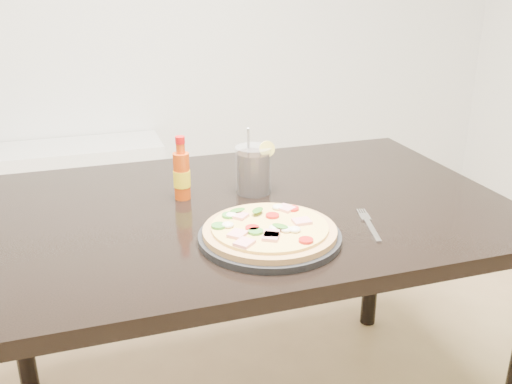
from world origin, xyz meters
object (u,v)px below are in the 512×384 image
object	(u,v)px
plate	(270,237)
pizza	(269,229)
hot_sauce_bottle	(182,174)
fork	(369,224)
dining_table	(242,233)
cola_cup	(253,171)
media_console	(25,197)

from	to	relation	value
plate	pizza	distance (m)	0.02
hot_sauce_bottle	fork	world-z (taller)	hot_sauce_bottle
dining_table	pizza	bearing A→B (deg)	-90.51
plate	hot_sauce_bottle	distance (m)	0.35
hot_sauce_bottle	cola_cup	world-z (taller)	cola_cup
dining_table	cola_cup	size ratio (longest dim) A/B	7.39
pizza	cola_cup	size ratio (longest dim) A/B	1.62
cola_cup	fork	distance (m)	0.36
dining_table	plate	bearing A→B (deg)	-90.18
dining_table	media_console	bearing A→B (deg)	113.21
dining_table	hot_sauce_bottle	size ratio (longest dim) A/B	8.07
plate	pizza	xyz separation A→B (m)	(-0.00, 0.00, 0.02)
hot_sauce_bottle	dining_table	bearing A→B (deg)	-33.30
hot_sauce_bottle	media_console	xyz separation A→B (m)	(-0.54, 1.50, -0.57)
media_console	pizza	bearing A→B (deg)	-69.44
cola_cup	fork	xyz separation A→B (m)	(0.20, -0.30, -0.06)
pizza	cola_cup	bearing A→B (deg)	78.90
pizza	cola_cup	xyz separation A→B (m)	(0.06, 0.30, 0.03)
plate	hot_sauce_bottle	xyz separation A→B (m)	(-0.14, 0.32, 0.06)
dining_table	hot_sauce_bottle	distance (m)	0.23
cola_cup	media_console	xyz separation A→B (m)	(-0.74, 1.51, -0.56)
media_console	plate	bearing A→B (deg)	-69.41
dining_table	hot_sauce_bottle	xyz separation A→B (m)	(-0.14, 0.09, 0.15)
dining_table	cola_cup	distance (m)	0.18
pizza	hot_sauce_bottle	size ratio (longest dim) A/B	1.76
dining_table	media_console	world-z (taller)	dining_table
plate	hot_sauce_bottle	world-z (taller)	hot_sauce_bottle
plate	dining_table	bearing A→B (deg)	89.82
fork	pizza	bearing A→B (deg)	-163.98
pizza	hot_sauce_bottle	distance (m)	0.35
cola_cup	media_console	distance (m)	1.77
plate	cola_cup	xyz separation A→B (m)	(0.06, 0.30, 0.05)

